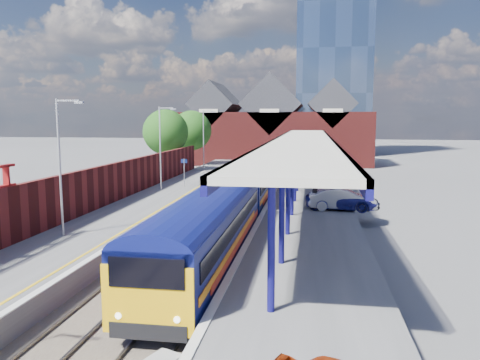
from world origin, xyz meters
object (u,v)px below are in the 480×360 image
(parked_car_silver, at_px, (342,199))
(parked_car_dark, at_px, (346,199))
(train, at_px, (263,169))
(lamp_post_c, at_px, (162,143))
(lamp_post_d, at_px, (205,136))
(lamp_post_b, at_px, (62,159))
(parked_car_blue, at_px, (342,200))
(platform_sign, at_px, (184,168))

(parked_car_silver, relative_size, parked_car_dark, 0.99)
(parked_car_dark, bearing_deg, parked_car_silver, 156.08)
(train, height_order, lamp_post_c, lamp_post_c)
(lamp_post_d, height_order, parked_car_silver, lamp_post_d)
(parked_car_silver, bearing_deg, lamp_post_b, 121.72)
(lamp_post_d, relative_size, parked_car_blue, 1.48)
(lamp_post_c, xyz_separation_m, parked_car_silver, (14.59, -6.82, -3.26))
(parked_car_blue, bearing_deg, lamp_post_c, 73.60)
(train, bearing_deg, lamp_post_c, -136.87)
(parked_car_silver, height_order, parked_car_dark, parked_car_silver)
(train, bearing_deg, lamp_post_d, 132.27)
(platform_sign, height_order, parked_car_dark, platform_sign)
(parked_car_dark, bearing_deg, platform_sign, 61.84)
(parked_car_silver, xyz_separation_m, parked_car_dark, (0.27, 0.52, -0.08))
(lamp_post_d, bearing_deg, lamp_post_b, -90.00)
(platform_sign, bearing_deg, lamp_post_d, 95.56)
(train, relative_size, platform_sign, 26.36)
(parked_car_dark, bearing_deg, lamp_post_b, 126.56)
(lamp_post_d, xyz_separation_m, parked_car_dark, (14.86, -22.30, -3.35))
(parked_car_dark, relative_size, parked_car_blue, 0.94)
(parked_car_dark, height_order, parked_car_blue, parked_car_blue)
(parked_car_silver, bearing_deg, lamp_post_d, 32.15)
(platform_sign, bearing_deg, parked_car_dark, -31.59)
(lamp_post_b, xyz_separation_m, parked_car_dark, (14.86, 9.70, -3.35))
(lamp_post_b, bearing_deg, parked_car_silver, 32.17)
(lamp_post_c, xyz_separation_m, platform_sign, (1.36, 2.00, -2.30))
(lamp_post_d, bearing_deg, parked_car_silver, -57.40)
(train, relative_size, parked_car_dark, 14.82)
(train, xyz_separation_m, platform_sign, (-6.49, -5.36, 0.57))
(lamp_post_b, relative_size, lamp_post_c, 1.00)
(platform_sign, bearing_deg, lamp_post_b, -94.33)
(lamp_post_b, distance_m, parked_car_silver, 17.55)
(lamp_post_d, distance_m, parked_car_silver, 27.28)
(lamp_post_d, height_order, platform_sign, lamp_post_d)
(train, relative_size, lamp_post_d, 9.41)
(lamp_post_b, bearing_deg, lamp_post_c, 90.00)
(lamp_post_c, relative_size, parked_car_dark, 1.57)
(train, bearing_deg, platform_sign, -140.47)
(lamp_post_b, relative_size, parked_car_dark, 1.57)
(lamp_post_d, bearing_deg, parked_car_dark, -56.32)
(lamp_post_d, height_order, parked_car_blue, lamp_post_d)
(platform_sign, distance_m, parked_car_silver, 15.93)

